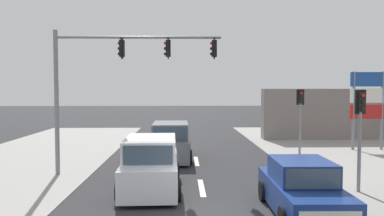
{
  "coord_description": "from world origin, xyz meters",
  "views": [
    {
      "loc": [
        -0.7,
        -10.39,
        3.57
      ],
      "look_at": [
        -0.32,
        4.0,
        2.85
      ],
      "focal_mm": 35.0,
      "sensor_mm": 36.0,
      "label": 1
    }
  ],
  "objects_px": {
    "shopping_plaza_sign": "(368,99)",
    "suv_oncoming_mid": "(151,165)",
    "traffic_signal_mast": "(114,70)",
    "suv_receding_far": "(171,142)",
    "sedan_crossing_left": "(302,190)",
    "pedestal_signal_right_kerb": "(360,123)",
    "pedestal_signal_far_median": "(300,110)"
  },
  "relations": [
    {
      "from": "traffic_signal_mast",
      "to": "suv_receding_far",
      "type": "height_order",
      "value": "traffic_signal_mast"
    },
    {
      "from": "pedestal_signal_far_median",
      "to": "suv_receding_far",
      "type": "distance_m",
      "value": 7.32
    },
    {
      "from": "suv_receding_far",
      "to": "suv_oncoming_mid",
      "type": "xyz_separation_m",
      "value": [
        -0.52,
        -5.74,
        0.0
      ]
    },
    {
      "from": "traffic_signal_mast",
      "to": "sedan_crossing_left",
      "type": "distance_m",
      "value": 8.86
    },
    {
      "from": "pedestal_signal_right_kerb",
      "to": "sedan_crossing_left",
      "type": "bearing_deg",
      "value": -140.77
    },
    {
      "from": "pedestal_signal_right_kerb",
      "to": "suv_oncoming_mid",
      "type": "bearing_deg",
      "value": 176.35
    },
    {
      "from": "pedestal_signal_far_median",
      "to": "shopping_plaza_sign",
      "type": "xyz_separation_m",
      "value": [
        4.44,
        1.39,
        0.57
      ]
    },
    {
      "from": "pedestal_signal_far_median",
      "to": "suv_oncoming_mid",
      "type": "relative_size",
      "value": 0.78
    },
    {
      "from": "traffic_signal_mast",
      "to": "pedestal_signal_right_kerb",
      "type": "xyz_separation_m",
      "value": [
        8.93,
        -2.93,
        -1.94
      ]
    },
    {
      "from": "pedestal_signal_far_median",
      "to": "suv_receding_far",
      "type": "bearing_deg",
      "value": -168.98
    },
    {
      "from": "sedan_crossing_left",
      "to": "suv_receding_far",
      "type": "bearing_deg",
      "value": 115.45
    },
    {
      "from": "pedestal_signal_right_kerb",
      "to": "pedestal_signal_far_median",
      "type": "bearing_deg",
      "value": 87.48
    },
    {
      "from": "pedestal_signal_far_median",
      "to": "traffic_signal_mast",
      "type": "bearing_deg",
      "value": -153.38
    },
    {
      "from": "shopping_plaza_sign",
      "to": "suv_oncoming_mid",
      "type": "bearing_deg",
      "value": -144.67
    },
    {
      "from": "traffic_signal_mast",
      "to": "pedestal_signal_far_median",
      "type": "relative_size",
      "value": 1.94
    },
    {
      "from": "traffic_signal_mast",
      "to": "suv_oncoming_mid",
      "type": "relative_size",
      "value": 1.5
    },
    {
      "from": "pedestal_signal_right_kerb",
      "to": "shopping_plaza_sign",
      "type": "bearing_deg",
      "value": 61.97
    },
    {
      "from": "sedan_crossing_left",
      "to": "suv_oncoming_mid",
      "type": "xyz_separation_m",
      "value": [
        -4.52,
        2.66,
        0.18
      ]
    },
    {
      "from": "pedestal_signal_far_median",
      "to": "shopping_plaza_sign",
      "type": "bearing_deg",
      "value": 17.42
    },
    {
      "from": "pedestal_signal_far_median",
      "to": "shopping_plaza_sign",
      "type": "distance_m",
      "value": 4.68
    },
    {
      "from": "traffic_signal_mast",
      "to": "sedan_crossing_left",
      "type": "height_order",
      "value": "traffic_signal_mast"
    },
    {
      "from": "pedestal_signal_right_kerb",
      "to": "traffic_signal_mast",
      "type": "bearing_deg",
      "value": 161.86
    },
    {
      "from": "pedestal_signal_far_median",
      "to": "suv_oncoming_mid",
      "type": "height_order",
      "value": "pedestal_signal_far_median"
    },
    {
      "from": "sedan_crossing_left",
      "to": "suv_oncoming_mid",
      "type": "relative_size",
      "value": 0.93
    },
    {
      "from": "pedestal_signal_far_median",
      "to": "suv_receding_far",
      "type": "height_order",
      "value": "pedestal_signal_far_median"
    },
    {
      "from": "shopping_plaza_sign",
      "to": "pedestal_signal_far_median",
      "type": "bearing_deg",
      "value": -162.58
    },
    {
      "from": "shopping_plaza_sign",
      "to": "sedan_crossing_left",
      "type": "height_order",
      "value": "shopping_plaza_sign"
    },
    {
      "from": "pedestal_signal_far_median",
      "to": "sedan_crossing_left",
      "type": "relative_size",
      "value": 0.84
    },
    {
      "from": "pedestal_signal_far_median",
      "to": "suv_receding_far",
      "type": "relative_size",
      "value": 0.78
    },
    {
      "from": "traffic_signal_mast",
      "to": "shopping_plaza_sign",
      "type": "relative_size",
      "value": 1.5
    },
    {
      "from": "shopping_plaza_sign",
      "to": "suv_oncoming_mid",
      "type": "height_order",
      "value": "shopping_plaza_sign"
    },
    {
      "from": "pedestal_signal_right_kerb",
      "to": "sedan_crossing_left",
      "type": "relative_size",
      "value": 0.84
    }
  ]
}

